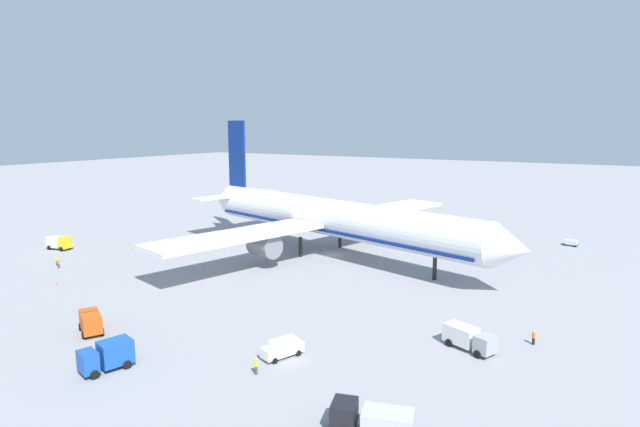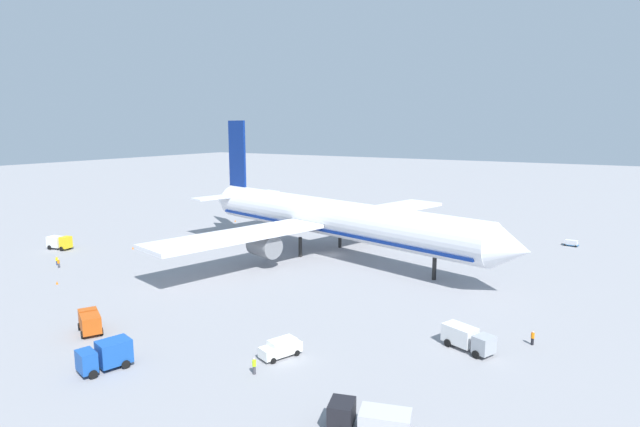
{
  "view_description": "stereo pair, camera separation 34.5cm",
  "coord_description": "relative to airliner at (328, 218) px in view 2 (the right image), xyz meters",
  "views": [
    {
      "loc": [
        48.96,
        -86.12,
        24.95
      ],
      "look_at": [
        -4.84,
        3.15,
        7.38
      ],
      "focal_mm": 29.02,
      "sensor_mm": 36.0,
      "label": 1
    },
    {
      "loc": [
        49.26,
        -85.94,
        24.95
      ],
      "look_at": [
        -4.84,
        3.15,
        7.38
      ],
      "focal_mm": 29.02,
      "sensor_mm": 36.0,
      "label": 2
    }
  ],
  "objects": [
    {
      "name": "service_truck_3",
      "position": [
        33.68,
        -50.8,
        -5.93
      ],
      "size": [
        7.14,
        4.28,
        2.45
      ],
      "color": "black",
      "rests_on": "ground"
    },
    {
      "name": "airliner",
      "position": [
        0.0,
        0.0,
        0.0
      ],
      "size": [
        78.88,
        73.22,
        26.32
      ],
      "color": "white",
      "rests_on": "ground"
    },
    {
      "name": "ground_plane",
      "position": [
        1.25,
        -0.26,
        -7.24
      ],
      "size": [
        600.0,
        600.0,
        0.0
      ],
      "primitive_type": "plane",
      "color": "gray"
    },
    {
      "name": "traffic_cone_0",
      "position": [
        -36.33,
        -17.56,
        -6.97
      ],
      "size": [
        0.36,
        0.36,
        0.55
      ],
      "primitive_type": "cone",
      "color": "orange",
      "rests_on": "ground"
    },
    {
      "name": "traffic_cone_1",
      "position": [
        -30.63,
        27.48,
        -6.97
      ],
      "size": [
        0.36,
        0.36,
        0.55
      ],
      "primitive_type": "cone",
      "color": "orange",
      "rests_on": "ground"
    },
    {
      "name": "service_van",
      "position": [
        19.15,
        -42.83,
        -6.21
      ],
      "size": [
        3.4,
        5.06,
        1.97
      ],
      "color": "white",
      "rests_on": "ground"
    },
    {
      "name": "baggage_cart_2",
      "position": [
        40.6,
        32.48,
        -6.53
      ],
      "size": [
        3.5,
        1.91,
        1.28
      ],
      "color": "#26598C",
      "rests_on": "ground"
    },
    {
      "name": "service_truck_2",
      "position": [
        -49.15,
        -25.43,
        -5.72
      ],
      "size": [
        5.46,
        2.98,
        2.8
      ],
      "color": "yellow",
      "rests_on": "ground"
    },
    {
      "name": "ground_worker_2",
      "position": [
        19.19,
        -47.56,
        -6.34
      ],
      "size": [
        0.56,
        0.56,
        1.77
      ],
      "color": "#3F3F47",
      "rests_on": "ground"
    },
    {
      "name": "service_truck_5",
      "position": [
        36.08,
        -30.43,
        -5.83
      ],
      "size": [
        6.38,
        4.21,
        2.5
      ],
      "color": "#999EA5",
      "rests_on": "ground"
    },
    {
      "name": "service_truck_1",
      "position": [
        5.36,
        -54.67,
        -5.65
      ],
      "size": [
        3.76,
        5.63,
        2.91
      ],
      "color": "#194CA5",
      "rests_on": "ground"
    },
    {
      "name": "service_truck_4",
      "position": [
        -4.73,
        -49.5,
        -5.81
      ],
      "size": [
        5.11,
        4.08,
        2.51
      ],
      "color": "#BF4C14",
      "rests_on": "ground"
    },
    {
      "name": "ground_worker_3",
      "position": [
        -35.87,
        -34.0,
        -6.38
      ],
      "size": [
        0.56,
        0.56,
        1.69
      ],
      "color": "#3F3F47",
      "rests_on": "ground"
    },
    {
      "name": "ground_worker_4",
      "position": [
        42.22,
        -25.18,
        -6.39
      ],
      "size": [
        0.55,
        0.55,
        1.68
      ],
      "color": "black",
      "rests_on": "ground"
    },
    {
      "name": "traffic_cone_3",
      "position": [
        -38.72,
        17.32,
        -6.97
      ],
      "size": [
        0.36,
        0.36,
        0.55
      ],
      "primitive_type": "cone",
      "color": "orange",
      "rests_on": "ground"
    },
    {
      "name": "ground_worker_1",
      "position": [
        -37.93,
        -33.03,
        -6.42
      ],
      "size": [
        0.56,
        0.56,
        1.63
      ],
      "color": "navy",
      "rests_on": "ground"
    },
    {
      "name": "traffic_cone_2",
      "position": [
        -26.87,
        -39.97,
        -6.97
      ],
      "size": [
        0.36,
        0.36,
        0.55
      ],
      "primitive_type": "cone",
      "color": "orange",
      "rests_on": "ground"
    },
    {
      "name": "baggage_cart_1",
      "position": [
        -45.42,
        45.36,
        -6.98
      ],
      "size": [
        3.07,
        1.94,
        0.4
      ],
      "color": "#595B60",
      "rests_on": "ground"
    },
    {
      "name": "baggage_cart_0",
      "position": [
        21.6,
        38.34,
        -6.59
      ],
      "size": [
        2.15,
        3.23,
        1.17
      ],
      "color": "gray",
      "rests_on": "ground"
    }
  ]
}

